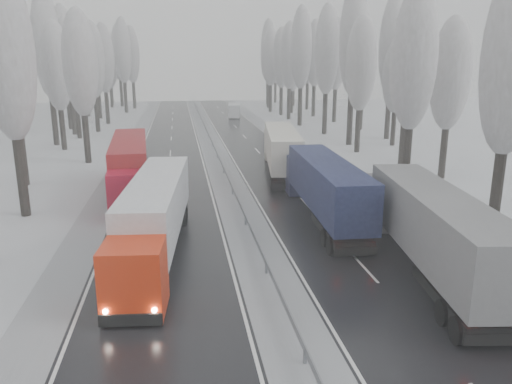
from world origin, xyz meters
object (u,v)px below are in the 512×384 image
object	(u,v)px
truck_grey_tarp	(427,223)
truck_cream_box	(281,147)
box_truck_distant	(234,111)
truck_red_white	(155,214)
truck_red_red	(130,164)
truck_blue_box	(323,184)

from	to	relation	value
truck_grey_tarp	truck_cream_box	size ratio (longest dim) A/B	1.03
truck_cream_box	box_truck_distant	bearing A→B (deg)	96.32
truck_grey_tarp	truck_red_white	bearing A→B (deg)	170.36
truck_cream_box	truck_red_red	distance (m)	15.05
truck_red_white	truck_red_red	distance (m)	14.18
truck_blue_box	truck_red_red	xyz separation A→B (m)	(-13.63, 8.74, 0.06)
truck_blue_box	truck_cream_box	bearing A→B (deg)	91.75
truck_grey_tarp	truck_blue_box	distance (m)	9.85
truck_grey_tarp	truck_red_white	xyz separation A→B (m)	(-13.85, 4.25, -0.15)
truck_blue_box	truck_cream_box	xyz separation A→B (m)	(0.14, 14.84, 0.04)
truck_cream_box	truck_grey_tarp	bearing A→B (deg)	-76.21
truck_red_white	box_truck_distant	bearing A→B (deg)	85.35
truck_grey_tarp	box_truck_distant	bearing A→B (deg)	98.55
box_truck_distant	truck_red_white	distance (m)	71.70
truck_cream_box	box_truck_distant	size ratio (longest dim) A/B	2.37
truck_grey_tarp	truck_blue_box	xyz separation A→B (m)	(-2.77, 9.45, -0.11)
truck_grey_tarp	truck_cream_box	world-z (taller)	truck_grey_tarp
truck_grey_tarp	truck_red_red	size ratio (longest dim) A/B	1.02
truck_blue_box	box_truck_distant	bearing A→B (deg)	91.17
truck_blue_box	truck_red_white	world-z (taller)	truck_blue_box
truck_grey_tarp	truck_cream_box	distance (m)	24.43
truck_red_red	truck_cream_box	bearing A→B (deg)	20.18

